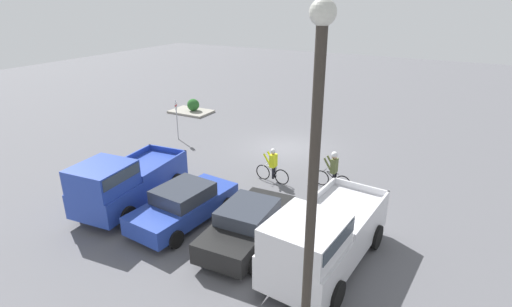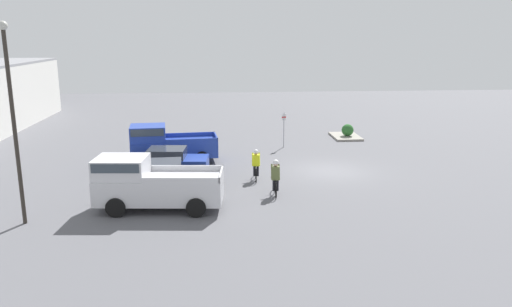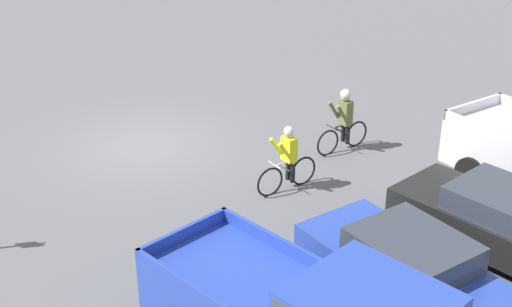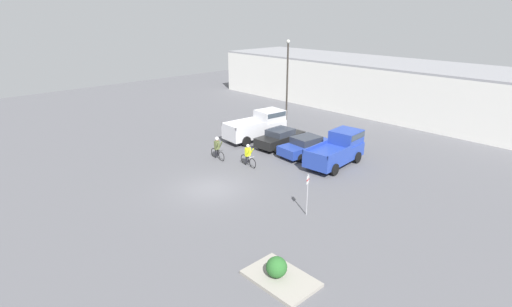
% 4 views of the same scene
% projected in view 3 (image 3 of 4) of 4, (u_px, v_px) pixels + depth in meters
% --- Properties ---
extents(ground_plane, '(80.00, 80.00, 0.00)m').
position_uv_depth(ground_plane, '(146.00, 146.00, 19.45)').
color(ground_plane, '#56565B').
extents(sedan_0, '(2.16, 4.49, 1.47)m').
position_uv_depth(sedan_0, '(501.00, 222.00, 14.36)').
color(sedan_0, black).
rests_on(sedan_0, ground_plane).
extents(sedan_1, '(2.30, 4.59, 1.48)m').
position_uv_depth(sedan_1, '(410.00, 273.00, 12.78)').
color(sedan_1, '#233D9E').
rests_on(sedan_1, ground_plane).
extents(cyclist_0, '(1.75, 0.48, 1.66)m').
position_uv_depth(cyclist_0, '(288.00, 159.00, 16.86)').
color(cyclist_0, black).
rests_on(cyclist_0, ground_plane).
extents(cyclist_1, '(1.75, 0.48, 1.76)m').
position_uv_depth(cyclist_1, '(344.00, 119.00, 18.85)').
color(cyclist_1, black).
rests_on(cyclist_1, ground_plane).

